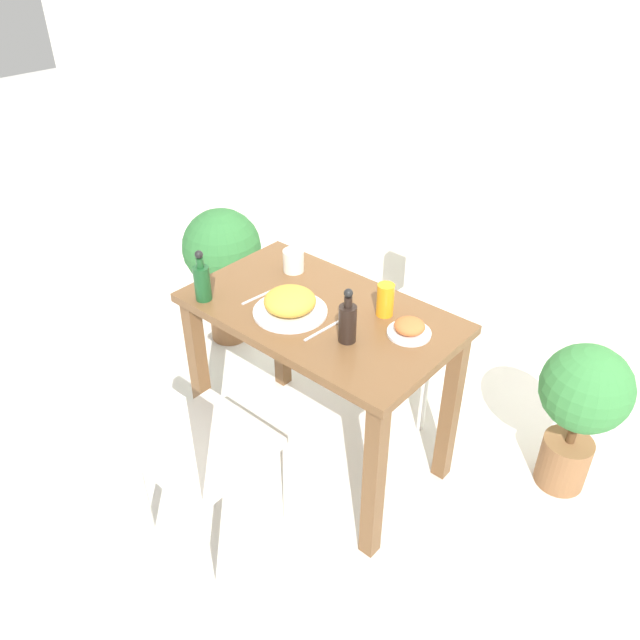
% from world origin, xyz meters
% --- Properties ---
extents(ground_plane, '(16.00, 16.00, 0.00)m').
position_xyz_m(ground_plane, '(0.00, 0.00, 0.00)').
color(ground_plane, silver).
extents(wall_back, '(8.00, 0.05, 2.60)m').
position_xyz_m(wall_back, '(0.00, 1.24, 1.30)').
color(wall_back, white).
rests_on(wall_back, ground_plane).
extents(dining_table, '(1.04, 0.61, 0.77)m').
position_xyz_m(dining_table, '(0.00, 0.00, 0.63)').
color(dining_table, brown).
rests_on(dining_table, ground_plane).
extents(chair_near, '(0.42, 0.42, 0.89)m').
position_xyz_m(chair_near, '(-0.06, -0.64, 0.50)').
color(chair_near, silver).
rests_on(chair_near, ground_plane).
extents(chair_far, '(0.42, 0.42, 0.89)m').
position_xyz_m(chair_far, '(0.07, 0.69, 0.50)').
color(chair_far, silver).
rests_on(chair_far, ground_plane).
extents(food_plate, '(0.28, 0.28, 0.10)m').
position_xyz_m(food_plate, '(-0.07, -0.09, 0.81)').
color(food_plate, white).
rests_on(food_plate, dining_table).
extents(side_plate, '(0.16, 0.16, 0.06)m').
position_xyz_m(side_plate, '(0.35, 0.08, 0.79)').
color(side_plate, white).
rests_on(side_plate, dining_table).
extents(drink_cup, '(0.09, 0.09, 0.09)m').
position_xyz_m(drink_cup, '(-0.28, 0.15, 0.82)').
color(drink_cup, silver).
rests_on(drink_cup, dining_table).
extents(juice_glass, '(0.06, 0.06, 0.13)m').
position_xyz_m(juice_glass, '(0.21, 0.13, 0.83)').
color(juice_glass, orange).
rests_on(juice_glass, dining_table).
extents(sauce_bottle, '(0.06, 0.06, 0.21)m').
position_xyz_m(sauce_bottle, '(-0.39, -0.24, 0.85)').
color(sauce_bottle, '#194C23').
rests_on(sauce_bottle, dining_table).
extents(condiment_bottle, '(0.06, 0.06, 0.21)m').
position_xyz_m(condiment_bottle, '(0.20, -0.09, 0.85)').
color(condiment_bottle, black).
rests_on(condiment_bottle, dining_table).
extents(fork_utensil, '(0.03, 0.16, 0.00)m').
position_xyz_m(fork_utensil, '(-0.24, -0.09, 0.77)').
color(fork_utensil, silver).
rests_on(fork_utensil, dining_table).
extents(spoon_utensil, '(0.03, 0.20, 0.00)m').
position_xyz_m(spoon_utensil, '(0.10, -0.09, 0.77)').
color(spoon_utensil, silver).
rests_on(spoon_utensil, dining_table).
extents(potted_plant_left, '(0.41, 0.41, 0.77)m').
position_xyz_m(potted_plant_left, '(-0.98, 0.35, 0.51)').
color(potted_plant_left, brown).
rests_on(potted_plant_left, ground_plane).
extents(potted_plant_right, '(0.35, 0.35, 0.69)m').
position_xyz_m(potted_plant_right, '(0.87, 0.55, 0.44)').
color(potted_plant_right, brown).
rests_on(potted_plant_right, ground_plane).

